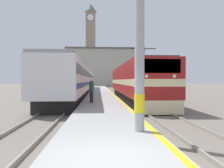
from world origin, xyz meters
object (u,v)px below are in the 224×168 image
object	(u,v)px
passenger_train	(81,81)
clock_tower	(91,43)
person_on_platform	(92,90)
catenary_mast	(141,24)
locomotive_train	(133,82)

from	to	relation	value
passenger_train	clock_tower	distance (m)	52.05
person_on_platform	clock_tower	size ratio (longest dim) A/B	0.06
passenger_train	catenary_mast	size ratio (longest dim) A/B	5.94
locomotive_train	catenary_mast	distance (m)	14.96
locomotive_train	passenger_train	bearing A→B (deg)	118.59
clock_tower	passenger_train	bearing A→B (deg)	-89.73
catenary_mast	passenger_train	bearing A→B (deg)	98.89
passenger_train	person_on_platform	size ratio (longest dim) A/B	23.55
catenary_mast	person_on_platform	world-z (taller)	catenary_mast
person_on_platform	locomotive_train	bearing A→B (deg)	53.78
passenger_train	catenary_mast	xyz separation A→B (m)	(4.07, -25.99, 1.83)
locomotive_train	passenger_train	distance (m)	12.89
clock_tower	locomotive_train	bearing A→B (deg)	-84.05
locomotive_train	clock_tower	distance (m)	63.38
locomotive_train	clock_tower	xyz separation A→B (m)	(-6.40, 61.37, 14.46)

